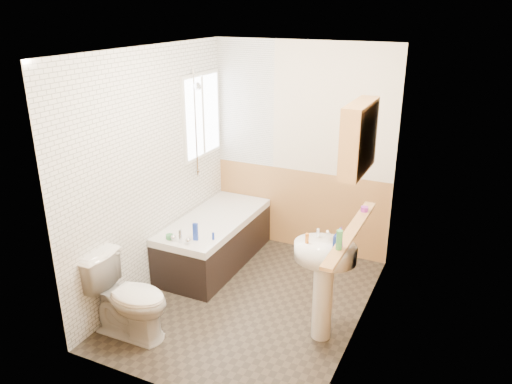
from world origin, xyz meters
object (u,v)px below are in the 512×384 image
toilet (128,297)px  medicine_cabinet (359,138)px  bathtub (215,239)px  sink (324,272)px  pine_shelf (351,232)px

toilet → medicine_cabinet: medicine_cabinet is taller
bathtub → toilet: (-0.03, -1.52, 0.09)m
sink → pine_shelf: 0.45m
bathtub → pine_shelf: (1.77, -0.76, 0.78)m
sink → medicine_cabinet: (0.17, 0.19, 1.18)m
toilet → medicine_cabinet: 2.47m
toilet → sink: (1.60, 0.71, 0.28)m
bathtub → pine_shelf: size_ratio=1.14×
bathtub → sink: sink is taller
pine_shelf → medicine_cabinet: medicine_cabinet is taller
sink → medicine_cabinet: size_ratio=1.64×
toilet → medicine_cabinet: bearing=-63.9°
medicine_cabinet → pine_shelf: bearing=-78.0°
sink → medicine_cabinet: 1.21m
toilet → sink: sink is taller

